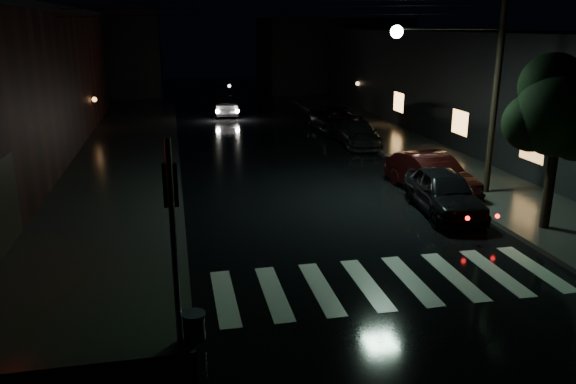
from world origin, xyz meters
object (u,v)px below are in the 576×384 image
parked_car_b (431,174)px  parked_car_c (358,134)px  parked_car_d (337,120)px  oncoming_car (226,105)px  parked_car_a (444,192)px

parked_car_b → parked_car_c: (0.11, 9.21, -0.11)m
parked_car_c → parked_car_d: size_ratio=0.83×
oncoming_car → parked_car_d: bearing=129.4°
oncoming_car → parked_car_a: bearing=106.3°
parked_car_b → oncoming_car: 22.25m
parked_car_a → parked_car_c: size_ratio=0.99×
parked_car_a → parked_car_d: (0.70, 15.44, -0.01)m
parked_car_a → parked_car_b: parked_car_b is taller
parked_car_a → parked_car_b: bearing=81.6°
parked_car_a → oncoming_car: parked_car_a is taller
parked_car_b → parked_car_c: size_ratio=1.03×
parked_car_c → oncoming_car: (-5.95, 12.26, 0.07)m
parked_car_d → oncoming_car: size_ratio=1.24×
parked_car_a → parked_car_b: (0.59, 2.30, 0.00)m
parked_car_d → oncoming_car: parked_car_d is taller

